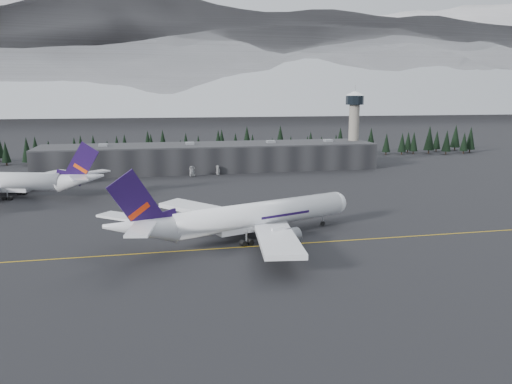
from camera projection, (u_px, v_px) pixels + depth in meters
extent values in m
plane|color=black|center=(273.00, 243.00, 123.56)|extent=(1400.00, 1400.00, 0.00)
cube|color=gold|center=(275.00, 245.00, 121.64)|extent=(400.00, 0.40, 0.02)
cube|color=black|center=(211.00, 158.00, 242.36)|extent=(160.00, 30.00, 12.00)
cube|color=#333335|center=(211.00, 145.00, 241.15)|extent=(160.00, 30.00, 0.60)
cylinder|color=gray|center=(354.00, 134.00, 258.74)|extent=(5.20, 5.20, 32.00)
cylinder|color=black|center=(355.00, 100.00, 255.43)|extent=(9.20, 9.20, 4.50)
cone|color=silver|center=(355.00, 93.00, 254.76)|extent=(10.00, 10.00, 2.00)
cube|color=black|center=(203.00, 147.00, 277.58)|extent=(360.00, 20.00, 15.00)
cylinder|color=white|center=(262.00, 214.00, 128.24)|extent=(48.46, 22.83, 6.42)
sphere|color=white|center=(335.00, 203.00, 141.05)|extent=(6.42, 6.42, 6.42)
cone|color=white|center=(141.00, 228.00, 111.34)|extent=(19.09, 12.17, 9.30)
cube|color=white|center=(210.00, 211.00, 139.03)|extent=(28.00, 26.44, 2.74)
cylinder|color=#9C9EA5|center=(241.00, 219.00, 137.82)|extent=(7.93, 6.20, 4.07)
cube|color=white|center=(278.00, 240.00, 111.43)|extent=(12.68, 30.89, 2.74)
cylinder|color=#9C9EA5|center=(286.00, 237.00, 120.01)|extent=(7.93, 6.20, 4.07)
cube|color=#1E0D40|center=(138.00, 204.00, 110.02)|extent=(12.92, 5.13, 15.94)
cube|color=red|center=(139.00, 211.00, 110.44)|extent=(5.11, 2.34, 3.92)
cube|color=white|center=(122.00, 217.00, 115.28)|extent=(12.11, 11.26, 0.54)
cube|color=white|center=(141.00, 229.00, 104.60)|extent=(6.80, 12.43, 0.54)
cylinder|color=black|center=(323.00, 220.00, 139.65)|extent=(0.54, 0.54, 3.21)
cylinder|color=black|center=(227.00, 230.00, 129.17)|extent=(0.54, 0.54, 3.21)
cylinder|color=black|center=(247.00, 239.00, 121.16)|extent=(0.54, 0.54, 3.21)
cone|color=silver|center=(81.00, 179.00, 175.37)|extent=(18.94, 11.04, 9.24)
cube|color=silver|center=(35.00, 178.00, 193.70)|extent=(26.81, 27.37, 2.73)
cylinder|color=gray|center=(11.00, 185.00, 188.74)|extent=(7.76, 5.78, 4.04)
cube|color=#210E44|center=(81.00, 164.00, 174.29)|extent=(13.10, 4.21, 15.84)
cube|color=#F04A0E|center=(81.00, 169.00, 174.61)|extent=(5.15, 2.00, 3.90)
cube|color=silver|center=(79.00, 178.00, 168.69)|extent=(7.49, 12.51, 0.53)
cube|color=silver|center=(93.00, 172.00, 181.19)|extent=(11.74, 11.58, 0.53)
cylinder|color=black|center=(7.00, 196.00, 173.29)|extent=(0.53, 0.53, 3.19)
cylinder|color=black|center=(22.00, 190.00, 182.66)|extent=(0.53, 0.53, 3.19)
imported|color=#BBBBBD|center=(192.00, 175.00, 222.58)|extent=(3.18, 5.22, 1.35)
imported|color=#B8B8BA|center=(218.00, 173.00, 227.97)|extent=(4.75, 3.23, 1.50)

